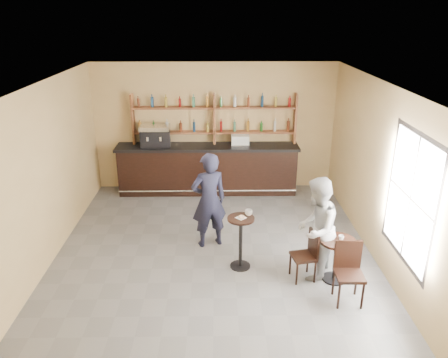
{
  "coord_description": "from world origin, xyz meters",
  "views": [
    {
      "loc": [
        0.08,
        -7.19,
        4.38
      ],
      "look_at": [
        0.2,
        0.8,
        1.25
      ],
      "focal_mm": 35.0,
      "sensor_mm": 36.0,
      "label": 1
    }
  ],
  "objects_px": {
    "pastry_case": "(240,140)",
    "chair_west": "(303,256)",
    "pedestal_table": "(241,243)",
    "bar_counter": "(208,169)",
    "chair_south": "(349,275)",
    "cafe_table": "(336,260)",
    "patron_second": "(316,229)",
    "man_main": "(209,200)",
    "espresso_machine": "(155,136)"
  },
  "relations": [
    {
      "from": "pastry_case",
      "to": "patron_second",
      "type": "xyz_separation_m",
      "value": [
        1.1,
        -3.8,
        -0.45
      ]
    },
    {
      "from": "espresso_machine",
      "to": "chair_south",
      "type": "relative_size",
      "value": 0.72
    },
    {
      "from": "pastry_case",
      "to": "chair_south",
      "type": "bearing_deg",
      "value": -75.85
    },
    {
      "from": "espresso_machine",
      "to": "cafe_table",
      "type": "distance_m",
      "value": 5.42
    },
    {
      "from": "espresso_machine",
      "to": "pedestal_table",
      "type": "relative_size",
      "value": 0.73
    },
    {
      "from": "man_main",
      "to": "chair_south",
      "type": "height_order",
      "value": "man_main"
    },
    {
      "from": "chair_west",
      "to": "patron_second",
      "type": "xyz_separation_m",
      "value": [
        0.21,
        0.12,
        0.46
      ]
    },
    {
      "from": "chair_south",
      "to": "cafe_table",
      "type": "bearing_deg",
      "value": 96.06
    },
    {
      "from": "man_main",
      "to": "patron_second",
      "type": "xyz_separation_m",
      "value": [
        1.83,
        -1.09,
        -0.05
      ]
    },
    {
      "from": "pastry_case",
      "to": "chair_west",
      "type": "distance_m",
      "value": 4.12
    },
    {
      "from": "pastry_case",
      "to": "chair_south",
      "type": "height_order",
      "value": "pastry_case"
    },
    {
      "from": "espresso_machine",
      "to": "chair_south",
      "type": "xyz_separation_m",
      "value": [
        3.58,
        -4.56,
        -0.98
      ]
    },
    {
      "from": "bar_counter",
      "to": "man_main",
      "type": "height_order",
      "value": "man_main"
    },
    {
      "from": "pastry_case",
      "to": "cafe_table",
      "type": "relative_size",
      "value": 0.57
    },
    {
      "from": "man_main",
      "to": "cafe_table",
      "type": "height_order",
      "value": "man_main"
    },
    {
      "from": "man_main",
      "to": "chair_west",
      "type": "xyz_separation_m",
      "value": [
        1.63,
        -1.21,
        -0.51
      ]
    },
    {
      "from": "cafe_table",
      "to": "patron_second",
      "type": "relative_size",
      "value": 0.43
    },
    {
      "from": "bar_counter",
      "to": "chair_south",
      "type": "xyz_separation_m",
      "value": [
        2.3,
        -4.56,
        -0.11
      ]
    },
    {
      "from": "bar_counter",
      "to": "cafe_table",
      "type": "height_order",
      "value": "bar_counter"
    },
    {
      "from": "pastry_case",
      "to": "pedestal_table",
      "type": "xyz_separation_m",
      "value": [
        -0.16,
        -3.53,
        -0.86
      ]
    },
    {
      "from": "bar_counter",
      "to": "pastry_case",
      "type": "relative_size",
      "value": 10.11
    },
    {
      "from": "man_main",
      "to": "chair_south",
      "type": "bearing_deg",
      "value": 121.55
    },
    {
      "from": "espresso_machine",
      "to": "pedestal_table",
      "type": "height_order",
      "value": "espresso_machine"
    },
    {
      "from": "espresso_machine",
      "to": "chair_west",
      "type": "bearing_deg",
      "value": -57.4
    },
    {
      "from": "patron_second",
      "to": "pastry_case",
      "type": "bearing_deg",
      "value": -138.29
    },
    {
      "from": "cafe_table",
      "to": "chair_south",
      "type": "relative_size",
      "value": 0.78
    },
    {
      "from": "pedestal_table",
      "to": "chair_south",
      "type": "distance_m",
      "value": 1.95
    },
    {
      "from": "espresso_machine",
      "to": "chair_west",
      "type": "distance_m",
      "value": 5.02
    },
    {
      "from": "pedestal_table",
      "to": "man_main",
      "type": "xyz_separation_m",
      "value": [
        -0.57,
        0.82,
        0.46
      ]
    },
    {
      "from": "pastry_case",
      "to": "chair_west",
      "type": "bearing_deg",
      "value": -81.1
    },
    {
      "from": "pastry_case",
      "to": "chair_west",
      "type": "relative_size",
      "value": 0.5
    },
    {
      "from": "pedestal_table",
      "to": "patron_second",
      "type": "relative_size",
      "value": 0.54
    },
    {
      "from": "pastry_case",
      "to": "pedestal_table",
      "type": "height_order",
      "value": "pastry_case"
    },
    {
      "from": "chair_south",
      "to": "bar_counter",
      "type": "bearing_deg",
      "value": 118.09
    },
    {
      "from": "pastry_case",
      "to": "pedestal_table",
      "type": "relative_size",
      "value": 0.45
    },
    {
      "from": "pedestal_table",
      "to": "chair_south",
      "type": "relative_size",
      "value": 0.99
    },
    {
      "from": "pastry_case",
      "to": "man_main",
      "type": "relative_size",
      "value": 0.23
    },
    {
      "from": "chair_south",
      "to": "patron_second",
      "type": "relative_size",
      "value": 0.55
    },
    {
      "from": "pastry_case",
      "to": "cafe_table",
      "type": "bearing_deg",
      "value": -73.96
    },
    {
      "from": "chair_west",
      "to": "pedestal_table",
      "type": "bearing_deg",
      "value": -121.08
    },
    {
      "from": "pastry_case",
      "to": "cafe_table",
      "type": "height_order",
      "value": "pastry_case"
    },
    {
      "from": "pastry_case",
      "to": "man_main",
      "type": "xyz_separation_m",
      "value": [
        -0.73,
        -2.71,
        -0.4
      ]
    },
    {
      "from": "espresso_machine",
      "to": "chair_west",
      "type": "xyz_separation_m",
      "value": [
        2.98,
        -3.91,
        -1.03
      ]
    },
    {
      "from": "espresso_machine",
      "to": "pastry_case",
      "type": "distance_m",
      "value": 2.08
    },
    {
      "from": "cafe_table",
      "to": "patron_second",
      "type": "distance_m",
      "value": 0.64
    },
    {
      "from": "bar_counter",
      "to": "chair_west",
      "type": "xyz_separation_m",
      "value": [
        1.7,
        -3.91,
        -0.17
      ]
    },
    {
      "from": "bar_counter",
      "to": "chair_south",
      "type": "distance_m",
      "value": 5.11
    },
    {
      "from": "cafe_table",
      "to": "patron_second",
      "type": "xyz_separation_m",
      "value": [
        -0.34,
        0.17,
        0.52
      ]
    },
    {
      "from": "pastry_case",
      "to": "chair_west",
      "type": "xyz_separation_m",
      "value": [
        0.9,
        -3.91,
        -0.91
      ]
    },
    {
      "from": "espresso_machine",
      "to": "chair_west",
      "type": "height_order",
      "value": "espresso_machine"
    }
  ]
}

